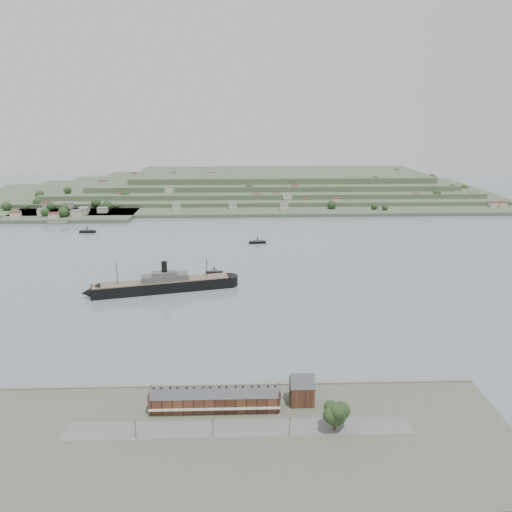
{
  "coord_description": "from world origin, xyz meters",
  "views": [
    {
      "loc": [
        1.09,
        -354.47,
        125.49
      ],
      "look_at": [
        14.18,
        30.0,
        11.4
      ],
      "focal_mm": 35.0,
      "sensor_mm": 36.0,
      "label": 1
    }
  ],
  "objects_px": {
    "fig_tree": "(336,413)",
    "steamship": "(158,285)",
    "terrace_row": "(215,399)",
    "tugboat": "(214,272)",
    "gabled_building": "(302,389)"
  },
  "relations": [
    {
      "from": "terrace_row",
      "to": "tugboat",
      "type": "xyz_separation_m",
      "value": [
        -9.18,
        187.37,
        -5.35
      ]
    },
    {
      "from": "terrace_row",
      "to": "tugboat",
      "type": "distance_m",
      "value": 187.67
    },
    {
      "from": "fig_tree",
      "to": "steamship",
      "type": "bearing_deg",
      "value": 119.95
    },
    {
      "from": "gabled_building",
      "to": "tugboat",
      "type": "bearing_deg",
      "value": 104.28
    },
    {
      "from": "steamship",
      "to": "fig_tree",
      "type": "relative_size",
      "value": 8.61
    },
    {
      "from": "terrace_row",
      "to": "steamship",
      "type": "relative_size",
      "value": 0.51
    },
    {
      "from": "gabled_building",
      "to": "steamship",
      "type": "height_order",
      "value": "steamship"
    },
    {
      "from": "steamship",
      "to": "fig_tree",
      "type": "height_order",
      "value": "steamship"
    },
    {
      "from": "terrace_row",
      "to": "fig_tree",
      "type": "distance_m",
      "value": 51.42
    },
    {
      "from": "steamship",
      "to": "tugboat",
      "type": "relative_size",
      "value": 7.9
    },
    {
      "from": "terrace_row",
      "to": "tugboat",
      "type": "height_order",
      "value": "terrace_row"
    },
    {
      "from": "gabled_building",
      "to": "steamship",
      "type": "xyz_separation_m",
      "value": [
        -84.41,
        145.42,
        -3.3
      ]
    },
    {
      "from": "terrace_row",
      "to": "gabled_building",
      "type": "xyz_separation_m",
      "value": [
        37.5,
        4.02,
        1.34
      ]
    },
    {
      "from": "terrace_row",
      "to": "steamship",
      "type": "height_order",
      "value": "steamship"
    },
    {
      "from": "steamship",
      "to": "tugboat",
      "type": "xyz_separation_m",
      "value": [
        37.73,
        37.93,
        -3.39
      ]
    }
  ]
}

